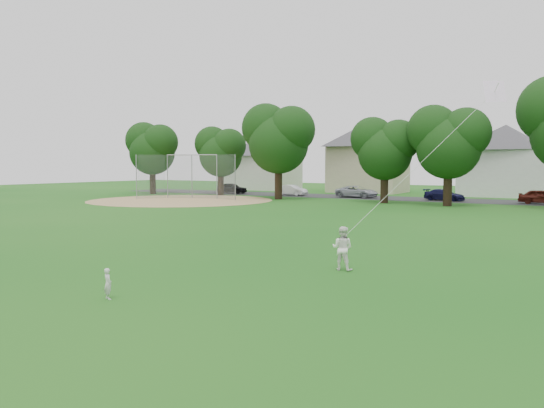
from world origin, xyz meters
The scene contains 9 objects.
ground centered at (0.00, 0.00, 0.00)m, with size 160.00×160.00×0.00m, color #135313.
street centered at (0.00, 42.00, 0.01)m, with size 90.00×7.00×0.01m, color #2D2D30.
dirt_infield centered at (-26.00, 28.00, 0.01)m, with size 18.00×18.00×0.02m, color #9E7F51.
toddler centered at (-1.83, -2.27, 0.41)m, with size 0.30×0.20×0.82m, color silver.
older_boy centered at (1.77, 4.43, 0.73)m, with size 0.71×0.55×1.46m, color white.
kite centered at (3.76, 6.20, 3.51)m, with size 2.49×2.16×7.26m.
baseball_backstop centered at (-26.87, 30.42, 2.26)m, with size 9.74×4.49×4.52m.
parked_cars centered at (0.99, 41.00, 0.62)m, with size 61.81×2.30×1.29m.
house_row centered at (0.02, 52.00, 4.88)m, with size 76.85×13.30×10.49m.
Camera 1 is at (8.87, -11.53, 3.47)m, focal length 35.00 mm.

